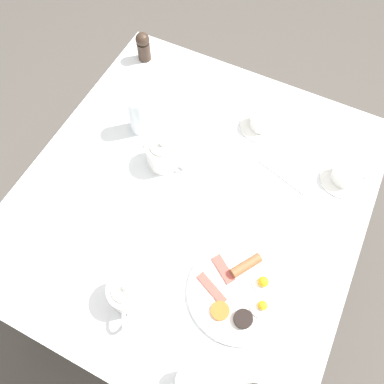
% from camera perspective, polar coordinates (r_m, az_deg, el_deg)
% --- Properties ---
extents(ground_plane, '(8.00, 8.00, 0.00)m').
position_cam_1_polar(ground_plane, '(1.91, 0.00, -10.20)').
color(ground_plane, '#4C4742').
extents(table, '(1.10, 1.19, 0.72)m').
position_cam_1_polar(table, '(1.29, 0.00, -1.59)').
color(table, silver).
rests_on(table, ground_plane).
extents(breakfast_plate, '(0.30, 0.30, 0.04)m').
position_cam_1_polar(breakfast_plate, '(1.13, 7.26, -14.78)').
color(breakfast_plate, white).
rests_on(breakfast_plate, table).
extents(teapot_near, '(0.11, 0.19, 0.12)m').
position_cam_1_polar(teapot_near, '(1.09, -9.61, -14.94)').
color(teapot_near, white).
rests_on(teapot_near, table).
extents(teapot_far, '(0.20, 0.11, 0.12)m').
position_cam_1_polar(teapot_far, '(1.26, -4.37, 5.78)').
color(teapot_far, white).
rests_on(teapot_far, table).
extents(teacup_with_saucer_left, '(0.16, 0.16, 0.07)m').
position_cam_1_polar(teacup_with_saucer_left, '(1.34, 22.37, 2.45)').
color(teacup_with_saucer_left, white).
rests_on(teacup_with_saucer_left, table).
extents(teacup_with_saucer_right, '(0.16, 0.16, 0.07)m').
position_cam_1_polar(teacup_with_saucer_right, '(1.38, 10.66, 10.53)').
color(teacup_with_saucer_right, white).
rests_on(teacup_with_saucer_right, table).
extents(water_glass_tall, '(0.07, 0.07, 0.15)m').
position_cam_1_polar(water_glass_tall, '(1.33, -8.23, 11.63)').
color(water_glass_tall, white).
rests_on(water_glass_tall, table).
extents(creamer_jug, '(0.09, 0.06, 0.07)m').
position_cam_1_polar(creamer_jug, '(1.07, -0.59, -26.83)').
color(creamer_jug, white).
rests_on(creamer_jug, table).
extents(pepper_grinder, '(0.05, 0.05, 0.12)m').
position_cam_1_polar(pepper_grinder, '(1.58, -7.43, 21.20)').
color(pepper_grinder, '#38281E').
rests_on(pepper_grinder, table).
extents(fork_by_plate, '(0.15, 0.13, 0.00)m').
position_cam_1_polar(fork_by_plate, '(1.51, -1.99, 16.12)').
color(fork_by_plate, silver).
rests_on(fork_by_plate, table).
extents(knife_by_plate, '(0.19, 0.07, 0.00)m').
position_cam_1_polar(knife_by_plate, '(1.30, 13.48, 2.33)').
color(knife_by_plate, silver).
rests_on(knife_by_plate, table).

